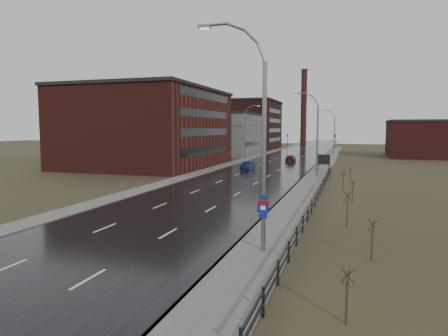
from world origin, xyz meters
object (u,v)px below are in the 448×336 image
Objects in this scene: billboard at (324,160)px; car_near at (248,166)px; streetlight_main at (258,139)px; car_far at (291,159)px.

billboard is 11.79m from car_near.
streetlight_main is at bearing -90.84° from billboard.
car_far is (-7.22, 14.90, -1.01)m from billboard.
car_far is (-6.59, 57.86, -5.33)m from streetlight_main.
billboard is (0.63, 42.96, -4.32)m from streetlight_main.
streetlight_main reaches higher than car_near.
billboard is 16.59m from car_far.
car_near is 17.19m from car_far.
streetlight_main reaches higher than billboard.
billboard is 0.67× the size of car_near.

